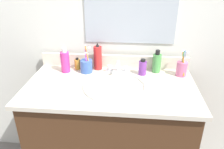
{
  "coord_description": "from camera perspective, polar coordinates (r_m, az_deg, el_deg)",
  "views": [
    {
      "loc": [
        0.12,
        -1.17,
        1.45
      ],
      "look_at": [
        0.01,
        0.0,
        0.88
      ],
      "focal_mm": 35.76,
      "sensor_mm": 36.0,
      "label": 1
    }
  ],
  "objects": [
    {
      "name": "faucet",
      "position": [
        1.48,
        1.47,
        1.45
      ],
      "size": [
        0.16,
        0.1,
        0.08
      ],
      "color": "silver",
      "rests_on": "countertop"
    },
    {
      "name": "sink_basin",
      "position": [
        1.33,
        0.87,
        -4.25
      ],
      "size": [
        0.39,
        0.39,
        0.11
      ],
      "color": "white",
      "rests_on": "countertop"
    },
    {
      "name": "cup_pink",
      "position": [
        1.5,
        17.43,
        1.56
      ],
      "size": [
        0.07,
        0.08,
        0.18
      ],
      "color": "#D16693",
      "rests_on": "countertop"
    },
    {
      "name": "bottle_spray_red",
      "position": [
        1.52,
        -3.65,
        4.35
      ],
      "size": [
        0.06,
        0.06,
        0.19
      ],
      "color": "red",
      "rests_on": "countertop"
    },
    {
      "name": "bottle_toner_green",
      "position": [
        1.51,
        11.36,
        2.99
      ],
      "size": [
        0.06,
        0.06,
        0.15
      ],
      "color": "#4C9E4C",
      "rests_on": "countertop"
    },
    {
      "name": "countertop",
      "position": [
        1.34,
        -0.4,
        -3.16
      ],
      "size": [
        1.02,
        0.56,
        0.03
      ],
      "primitive_type": "cube",
      "color": "beige",
      "rests_on": "vanity_cabinet"
    },
    {
      "name": "cup_blue_plastic",
      "position": [
        1.49,
        -6.56,
        2.27
      ],
      "size": [
        0.08,
        0.09,
        0.19
      ],
      "color": "#3F66B7",
      "rests_on": "countertop"
    },
    {
      "name": "backsplash",
      "position": [
        1.56,
        0.55,
        3.43
      ],
      "size": [
        1.02,
        0.02,
        0.09
      ],
      "primitive_type": "cube",
      "color": "beige",
      "rests_on": "countertop"
    },
    {
      "name": "back_wall",
      "position": [
        1.7,
        0.69,
        -2.32
      ],
      "size": [
        2.12,
        0.04,
        1.3
      ],
      "primitive_type": "cube",
      "color": "silver",
      "rests_on": "ground_plane"
    },
    {
      "name": "mirror_panel",
      "position": [
        1.49,
        4.81,
        18.48
      ],
      "size": [
        0.6,
        0.01,
        0.56
      ],
      "primitive_type": "cube",
      "color": "#B2BCC6"
    },
    {
      "name": "bottle_soap_pink",
      "position": [
        1.51,
        -11.9,
        3.3
      ],
      "size": [
        0.06,
        0.06,
        0.17
      ],
      "color": "#D8338C",
      "rests_on": "countertop"
    },
    {
      "name": "bottle_oil_amber",
      "position": [
        1.55,
        -8.83,
        2.62
      ],
      "size": [
        0.04,
        0.04,
        0.08
      ],
      "color": "gold",
      "rests_on": "countertop"
    },
    {
      "name": "vanity_cabinet",
      "position": [
        1.58,
        -0.36,
        -16.2
      ],
      "size": [
        0.98,
        0.51,
        0.79
      ],
      "primitive_type": "cube",
      "color": "#4C2D19",
      "rests_on": "ground_plane"
    },
    {
      "name": "bottle_cream_purple",
      "position": [
        1.46,
        7.82,
        1.79
      ],
      "size": [
        0.05,
        0.05,
        0.11
      ],
      "color": "#7A3899",
      "rests_on": "countertop"
    }
  ]
}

